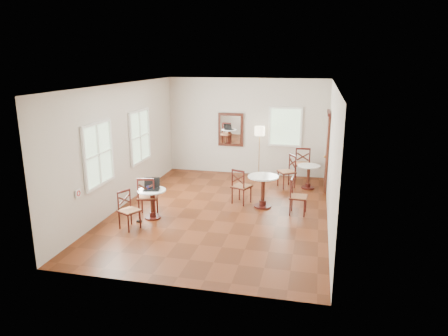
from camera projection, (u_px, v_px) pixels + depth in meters
name	position (u px, v px, depth m)	size (l,w,h in m)	color
ground	(221.00, 211.00, 10.01)	(7.00, 7.00, 0.00)	#5C260F
room_shell	(221.00, 132.00, 9.80)	(5.02, 7.02, 3.01)	beige
cafe_table_near	(152.00, 201.00, 9.47)	(0.65, 0.65, 0.68)	#401410
cafe_table_mid	(263.00, 188.00, 10.17)	(0.76, 0.76, 0.80)	#401410
cafe_table_back	(308.00, 174.00, 11.67)	(0.63, 0.63, 0.67)	#401410
chair_near_a	(148.00, 197.00, 9.58)	(0.53, 0.53, 0.96)	#401410
chair_near_b	(129.00, 210.00, 8.90)	(0.52, 0.52, 0.83)	#401410
chair_mid_a	(241.00, 186.00, 10.44)	(0.55, 0.55, 0.91)	#401410
chair_mid_b	(297.00, 196.00, 9.72)	(0.43, 0.43, 0.87)	#401410
chair_back_a	(302.00, 164.00, 12.38)	(0.49, 0.49, 1.04)	#401410
chair_back_b	(287.00, 171.00, 11.77)	(0.59, 0.59, 0.93)	#401410
floor_lamp	(260.00, 134.00, 12.54)	(0.31, 0.31, 1.59)	#BF8C3F
laptop	(152.00, 187.00, 9.43)	(0.42, 0.38, 0.25)	black
mouse	(158.00, 188.00, 9.48)	(0.10, 0.06, 0.04)	black
navy_mug	(148.00, 188.00, 9.38)	(0.12, 0.08, 0.09)	#111035
water_glass	(153.00, 187.00, 9.42)	(0.06, 0.06, 0.10)	white
power_adapter	(139.00, 221.00, 9.32)	(0.11, 0.07, 0.04)	black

